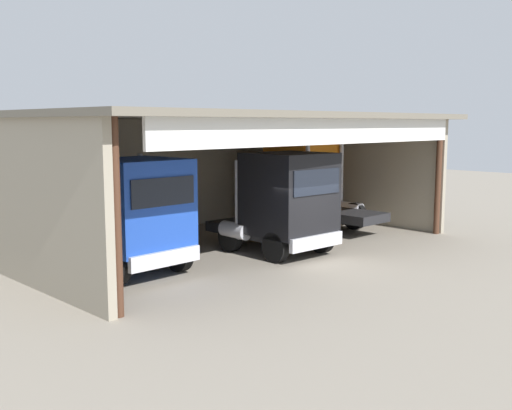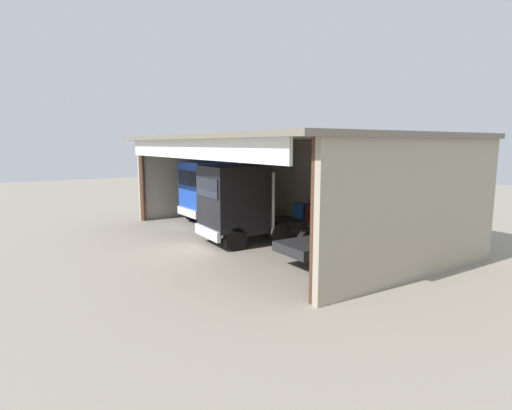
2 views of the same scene
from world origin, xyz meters
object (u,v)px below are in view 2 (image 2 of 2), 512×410
object	(u,v)px
truck_black_center_bay	(238,203)
tool_cart	(302,212)
truck_orange_center_right_bay	(362,209)
oil_drum	(309,213)
truck_blue_center_left_bay	(212,190)

from	to	relation	value
truck_black_center_bay	tool_cart	xyz separation A→B (m)	(-2.88, 6.11, -1.36)
truck_orange_center_right_bay	oil_drum	xyz separation A→B (m)	(-7.17, 3.43, -1.48)
truck_orange_center_right_bay	oil_drum	size ratio (longest dim) A/B	5.82
truck_black_center_bay	truck_blue_center_left_bay	bearing A→B (deg)	-12.06
truck_blue_center_left_bay	oil_drum	world-z (taller)	truck_blue_center_left_bay
truck_black_center_bay	oil_drum	size ratio (longest dim) A/B	5.41
truck_blue_center_left_bay	truck_orange_center_right_bay	xyz separation A→B (m)	(9.95, 1.52, 0.08)
truck_blue_center_left_bay	truck_black_center_bay	world-z (taller)	truck_blue_center_left_bay
oil_drum	truck_blue_center_left_bay	bearing A→B (deg)	-119.39
truck_blue_center_left_bay	oil_drum	xyz separation A→B (m)	(2.79, 4.95, -1.40)
tool_cart	truck_orange_center_right_bay	bearing A→B (deg)	-22.84
truck_orange_center_right_bay	truck_blue_center_left_bay	bearing A→B (deg)	-170.42
oil_drum	truck_orange_center_right_bay	bearing A→B (deg)	-25.58
truck_blue_center_left_bay	tool_cart	distance (m)	5.44
truck_blue_center_left_bay	tool_cart	world-z (taller)	truck_blue_center_left_bay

